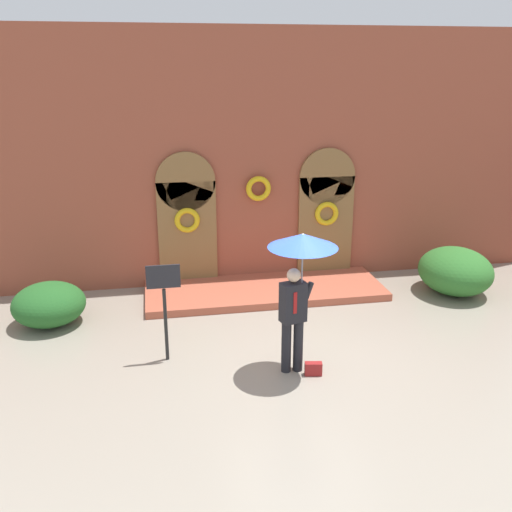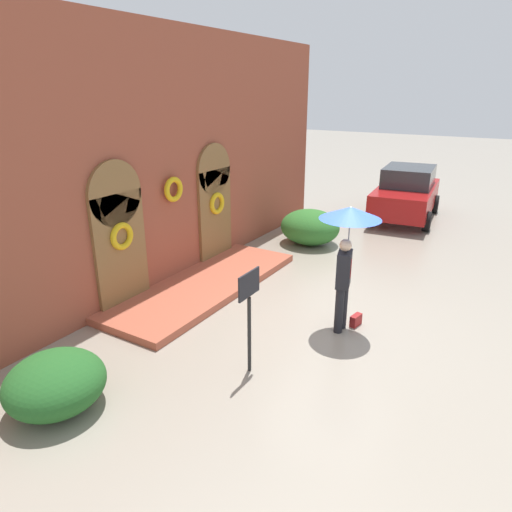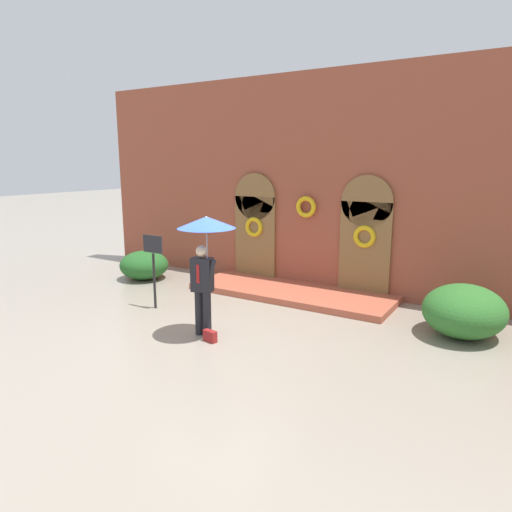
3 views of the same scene
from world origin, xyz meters
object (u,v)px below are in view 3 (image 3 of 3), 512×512
handbag (210,336)px  sign_post (153,259)px  shrub_right (464,311)px  shrub_left (144,265)px  person_with_umbrella (205,240)px

handbag → sign_post: bearing=167.3°
sign_post → shrub_right: size_ratio=0.99×
shrub_left → shrub_right: (8.55, 0.06, 0.10)m
handbag → shrub_right: shrub_right is taller
person_with_umbrella → shrub_right: person_with_umbrella is taller
handbag → sign_post: (-2.32, 0.96, 1.05)m
sign_post → shrub_right: 6.67m
person_with_umbrella → shrub_right: bearing=32.0°
sign_post → shrub_right: (6.36, 1.90, -0.66)m
sign_post → shrub_right: sign_post is taller
sign_post → shrub_left: bearing=140.0°
handbag → sign_post: 2.73m
shrub_left → shrub_right: size_ratio=0.80×
person_with_umbrella → shrub_right: 5.21m
person_with_umbrella → sign_post: person_with_umbrella is taller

